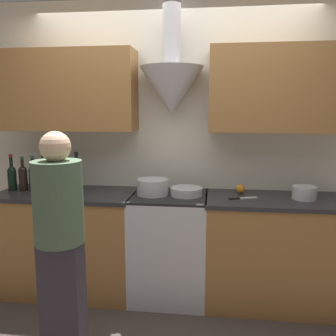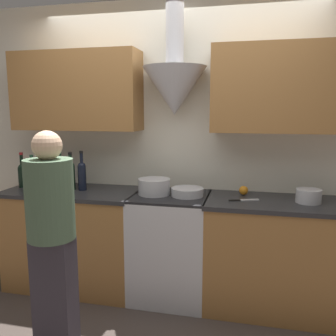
% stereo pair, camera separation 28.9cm
% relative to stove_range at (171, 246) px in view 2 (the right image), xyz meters
% --- Properties ---
extents(ground_plane, '(12.00, 12.00, 0.00)m').
position_rel_stove_range_xyz_m(ground_plane, '(0.00, -0.34, -0.46)').
color(ground_plane, '#423833').
extents(wall_back, '(8.40, 0.55, 2.60)m').
position_rel_stove_range_xyz_m(wall_back, '(-0.01, 0.27, 1.01)').
color(wall_back, silver).
rests_on(wall_back, ground_plane).
extents(counter_left, '(1.21, 0.62, 0.92)m').
position_rel_stove_range_xyz_m(counter_left, '(-0.91, -0.00, -0.00)').
color(counter_left, '#9E6B38').
rests_on(counter_left, ground_plane).
extents(counter_right, '(1.17, 0.62, 0.92)m').
position_rel_stove_range_xyz_m(counter_right, '(0.89, -0.00, -0.00)').
color(counter_right, '#9E6B38').
rests_on(counter_right, ground_plane).
extents(stove_range, '(0.64, 0.60, 0.92)m').
position_rel_stove_range_xyz_m(stove_range, '(0.00, 0.00, 0.00)').
color(stove_range, silver).
rests_on(stove_range, ground_plane).
extents(wine_bottle_0, '(0.08, 0.08, 0.33)m').
position_rel_stove_range_xyz_m(wine_bottle_0, '(-1.43, 0.00, 0.58)').
color(wine_bottle_0, black).
rests_on(wine_bottle_0, counter_left).
extents(wine_bottle_1, '(0.07, 0.07, 0.31)m').
position_rel_stove_range_xyz_m(wine_bottle_1, '(-1.32, 0.01, 0.58)').
color(wine_bottle_1, black).
rests_on(wine_bottle_1, counter_left).
extents(wine_bottle_2, '(0.08, 0.08, 0.32)m').
position_rel_stove_range_xyz_m(wine_bottle_2, '(-1.22, -0.00, 0.58)').
color(wine_bottle_2, black).
rests_on(wine_bottle_2, counter_left).
extents(wine_bottle_3, '(0.07, 0.07, 0.33)m').
position_rel_stove_range_xyz_m(wine_bottle_3, '(-1.12, -0.01, 0.58)').
color(wine_bottle_3, black).
rests_on(wine_bottle_3, counter_left).
extents(wine_bottle_4, '(0.07, 0.07, 0.35)m').
position_rel_stove_range_xyz_m(wine_bottle_4, '(-1.02, -0.01, 0.59)').
color(wine_bottle_4, black).
rests_on(wine_bottle_4, counter_left).
extents(wine_bottle_5, '(0.08, 0.08, 0.34)m').
position_rel_stove_range_xyz_m(wine_bottle_5, '(-0.93, 0.00, 0.60)').
color(wine_bottle_5, black).
rests_on(wine_bottle_5, counter_left).
extents(wine_bottle_6, '(0.07, 0.07, 0.36)m').
position_rel_stove_range_xyz_m(wine_bottle_6, '(-0.82, 0.01, 0.60)').
color(wine_bottle_6, black).
rests_on(wine_bottle_6, counter_left).
extents(stock_pot, '(0.27, 0.27, 0.14)m').
position_rel_stove_range_xyz_m(stock_pot, '(-0.14, -0.01, 0.52)').
color(stock_pot, silver).
rests_on(stock_pot, stove_range).
extents(mixing_bowl, '(0.27, 0.27, 0.07)m').
position_rel_stove_range_xyz_m(mixing_bowl, '(0.14, -0.00, 0.49)').
color(mixing_bowl, silver).
rests_on(mixing_bowl, stove_range).
extents(orange_fruit, '(0.08, 0.08, 0.08)m').
position_rel_stove_range_xyz_m(orange_fruit, '(0.61, 0.15, 0.49)').
color(orange_fruit, orange).
rests_on(orange_fruit, counter_right).
extents(saucepan, '(0.19, 0.19, 0.11)m').
position_rel_stove_range_xyz_m(saucepan, '(1.11, -0.00, 0.51)').
color(saucepan, silver).
rests_on(saucepan, counter_right).
extents(chefs_knife, '(0.24, 0.11, 0.01)m').
position_rel_stove_range_xyz_m(chefs_knife, '(0.61, -0.05, 0.46)').
color(chefs_knife, silver).
rests_on(chefs_knife, counter_right).
extents(person_foreground_left, '(0.30, 0.30, 1.51)m').
position_rel_stove_range_xyz_m(person_foreground_left, '(-0.57, -0.94, 0.37)').
color(person_foreground_left, '#38333D').
rests_on(person_foreground_left, ground_plane).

